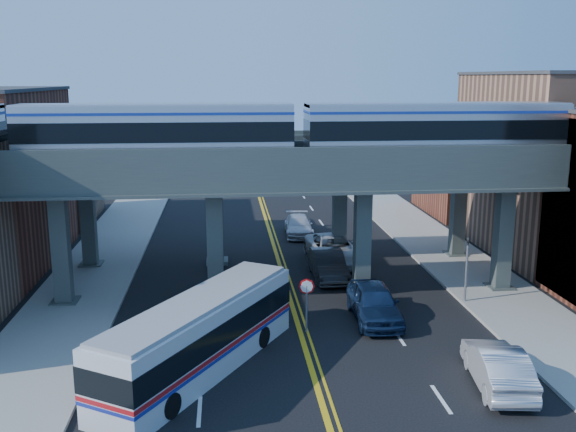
# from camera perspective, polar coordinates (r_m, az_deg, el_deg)

# --- Properties ---
(ground) EXTENTS (120.00, 120.00, 0.00)m
(ground) POSITION_cam_1_polar(r_m,az_deg,el_deg) (28.18, 1.82, -12.58)
(ground) COLOR black
(ground) RESTS_ON ground
(sidewalk_west) EXTENTS (5.00, 70.00, 0.16)m
(sidewalk_west) POSITION_cam_1_polar(r_m,az_deg,el_deg) (38.11, -17.78, -6.31)
(sidewalk_west) COLOR gray
(sidewalk_west) RESTS_ON ground
(sidewalk_east) EXTENTS (5.00, 70.00, 0.16)m
(sidewalk_east) POSITION_cam_1_polar(r_m,az_deg,el_deg) (40.12, 16.46, -5.30)
(sidewalk_east) COLOR gray
(sidewalk_east) RESTS_ON ground
(building_west_c) EXTENTS (8.00, 10.00, 8.00)m
(building_west_c) POSITION_cam_1_polar(r_m,az_deg,el_deg) (56.94, -21.06, 3.52)
(building_west_c) COLOR #99684F
(building_west_c) RESTS_ON ground
(building_east_b) EXTENTS (8.00, 14.00, 12.00)m
(building_east_b) POSITION_cam_1_polar(r_m,az_deg,el_deg) (47.16, 22.09, 4.25)
(building_east_b) COLOR #99684F
(building_east_b) RESTS_ON ground
(building_east_c) EXTENTS (8.00, 10.00, 9.00)m
(building_east_c) POSITION_cam_1_polar(r_m,az_deg,el_deg) (59.05, 16.17, 4.63)
(building_east_c) COLOR brown
(building_east_c) RESTS_ON ground
(elevated_viaduct_near) EXTENTS (52.00, 3.60, 7.40)m
(elevated_viaduct_near) POSITION_cam_1_polar(r_m,az_deg,el_deg) (33.95, 0.13, 3.16)
(elevated_viaduct_near) COLOR #434E4B
(elevated_viaduct_near) RESTS_ON ground
(elevated_viaduct_far) EXTENTS (52.00, 3.60, 7.40)m
(elevated_viaduct_far) POSITION_cam_1_polar(r_m,az_deg,el_deg) (40.84, -0.87, 4.71)
(elevated_viaduct_far) COLOR #434E4B
(elevated_viaduct_far) RESTS_ON ground
(transit_train) EXTENTS (43.05, 2.69, 3.13)m
(transit_train) POSITION_cam_1_polar(r_m,az_deg,el_deg) (33.63, -11.58, 7.35)
(transit_train) COLOR black
(transit_train) RESTS_ON elevated_viaduct_near
(stop_sign) EXTENTS (0.76, 0.09, 2.63)m
(stop_sign) POSITION_cam_1_polar(r_m,az_deg,el_deg) (30.31, 1.66, -7.16)
(stop_sign) COLOR slate
(stop_sign) RESTS_ON ground
(traffic_signal) EXTENTS (0.15, 0.18, 4.10)m
(traffic_signal) POSITION_cam_1_polar(r_m,az_deg,el_deg) (35.11, 15.62, -3.97)
(traffic_signal) COLOR slate
(traffic_signal) RESTS_ON ground
(transit_bus) EXTENTS (8.17, 11.02, 2.94)m
(transit_bus) POSITION_cam_1_polar(r_m,az_deg,el_deg) (26.79, -7.81, -10.52)
(transit_bus) COLOR silver
(transit_bus) RESTS_ON ground
(car_lane_a) EXTENTS (2.26, 5.41, 1.83)m
(car_lane_a) POSITION_cam_1_polar(r_m,az_deg,el_deg) (32.27, 7.67, -7.63)
(car_lane_a) COLOR #10203D
(car_lane_a) RESTS_ON ground
(car_lane_b) EXTENTS (1.88, 5.16, 1.69)m
(car_lane_b) POSITION_cam_1_polar(r_m,az_deg,el_deg) (38.52, 3.55, -4.35)
(car_lane_b) COLOR #2A2A2D
(car_lane_b) RESTS_ON ground
(car_lane_c) EXTENTS (3.23, 6.43, 1.75)m
(car_lane_c) POSITION_cam_1_polar(r_m,az_deg,el_deg) (41.85, 4.02, -2.96)
(car_lane_c) COLOR silver
(car_lane_c) RESTS_ON ground
(car_lane_d) EXTENTS (2.29, 5.11, 1.45)m
(car_lane_d) POSITION_cam_1_polar(r_m,az_deg,el_deg) (48.97, 0.95, -0.86)
(car_lane_d) COLOR silver
(car_lane_d) RESTS_ON ground
(car_parked_curb) EXTENTS (2.43, 5.26, 1.67)m
(car_parked_curb) POSITION_cam_1_polar(r_m,az_deg,el_deg) (26.85, 18.13, -12.57)
(car_parked_curb) COLOR #B4B4B9
(car_parked_curb) RESTS_ON ground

